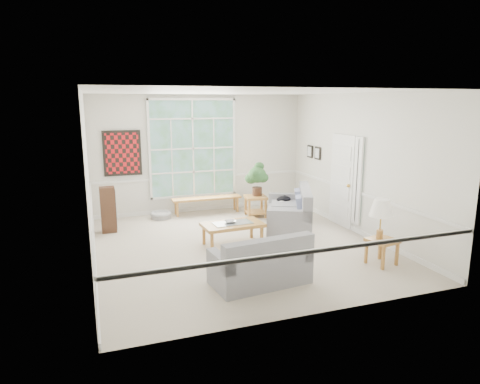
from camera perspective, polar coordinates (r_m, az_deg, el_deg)
name	(u,v)px	position (r m, az deg, el deg)	size (l,w,h in m)	color
floor	(239,246)	(8.64, -0.19, -7.17)	(5.50, 6.00, 0.01)	#B2A694
ceiling	(239,92)	(8.16, -0.20, 13.19)	(5.50, 6.00, 0.02)	white
wall_back	(200,154)	(11.11, -5.31, 5.09)	(5.50, 0.02, 3.00)	silver
wall_front	(315,207)	(5.58, 10.01, -2.05)	(5.50, 0.02, 3.00)	silver
wall_left	(88,180)	(7.82, -19.60, 1.48)	(0.02, 6.00, 3.00)	silver
wall_right	(360,165)	(9.52, 15.67, 3.52)	(0.02, 6.00, 3.00)	silver
window_back	(193,148)	(11.01, -6.29, 5.79)	(2.30, 0.08, 2.40)	white
entry_door	(342,181)	(10.06, 13.39, 1.48)	(0.08, 0.90, 2.10)	white
door_sidelight	(358,181)	(9.53, 15.46, 1.41)	(0.08, 0.26, 1.90)	white
wall_art	(122,153)	(10.75, -15.42, 5.01)	(0.90, 0.06, 1.10)	maroon
wall_frame_near	(317,153)	(10.96, 10.28, 5.11)	(0.04, 0.26, 0.32)	black
wall_frame_far	(310,151)	(11.30, 9.28, 5.36)	(0.04, 0.26, 0.32)	black
loveseat_right	(289,209)	(9.54, 6.49, -2.33)	(0.92, 1.78, 0.96)	gray
loveseat_front	(260,258)	(6.82, 2.66, -8.84)	(1.51, 0.78, 0.82)	gray
coffee_table	(233,234)	(8.62, -0.99, -5.61)	(1.20, 0.66, 0.45)	#AE7635
pewter_bowl	(230,222)	(8.54, -1.30, -3.96)	(0.28, 0.28, 0.07)	#999A9E
window_bench	(207,205)	(11.03, -4.44, -1.78)	(1.77, 0.34, 0.41)	#AE7635
end_table	(256,206)	(10.69, 2.09, -1.90)	(0.52, 0.52, 0.52)	#AE7635
houseplant	(257,179)	(10.62, 2.30, 1.76)	(0.49, 0.49, 0.84)	#2A5429
side_table	(382,252)	(8.02, 18.36, -7.56)	(0.46, 0.46, 0.47)	#AE7635
table_lamp	(381,219)	(7.86, 18.25, -3.45)	(0.41, 0.41, 0.71)	white
pet_bed	(161,215)	(10.75, -10.48, -3.05)	(0.50, 0.50, 0.15)	gray
floor_speaker	(108,210)	(9.79, -17.19, -2.27)	(0.32, 0.25, 1.01)	#3E2517
cat	(284,199)	(10.12, 5.84, -0.92)	(0.35, 0.25, 0.17)	black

